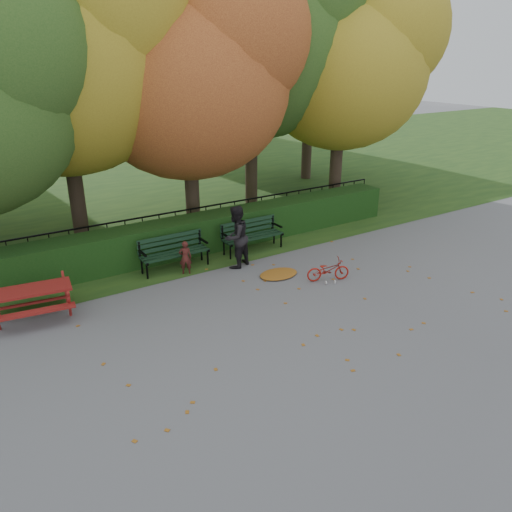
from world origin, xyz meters
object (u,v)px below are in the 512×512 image
tree_d (265,30)px  bench_right (251,233)px  tree_b (73,47)px  adult (236,237)px  tree_g (320,51)px  picnic_table (32,295)px  bicycle (328,270)px  tree_e (354,59)px  tree_c (200,70)px  child (185,258)px  bench_left (173,250)px

tree_d → bench_right: bearing=-128.2°
tree_b → adult: (2.57, -3.85, -4.57)m
tree_g → picnic_table: size_ratio=4.90×
bicycle → tree_g: bearing=-15.4°
tree_d → tree_e: tree_d is taller
tree_c → picnic_table: (-5.74, -3.13, -4.29)m
bicycle → tree_d: bearing=2.1°
tree_b → tree_c: tree_b is taller
tree_b → tree_e: tree_b is taller
tree_g → picnic_table: 15.71m
tree_d → tree_e: 3.15m
tree_b → picnic_table: bearing=-122.2°
tree_g → picnic_table: bearing=-152.4°
tree_e → bench_right: bearing=-159.1°
tree_e → adult: 8.20m
tree_b → tree_d: 6.37m
tree_b → tree_d: bearing=4.4°
tree_d → picnic_table: (-8.79, -4.40, -5.45)m
tree_c → tree_d: 3.50m
child → bicycle: size_ratio=0.82×
tree_c → bench_right: bearing=-83.3°
tree_e → bicycle: tree_e is taller
tree_b → bench_right: bearing=-40.7°
bench_left → tree_g: bearing=32.2°
tree_d → adult: (-3.75, -4.33, -5.15)m
tree_d → child: (-5.07, -4.03, -5.54)m
bench_right → adult: adult is taller
bench_right → bench_left: bearing=180.0°
tree_b → adult: 6.50m
tree_d → tree_c: bearing=-157.4°
tree_d → bicycle: bearing=-109.9°
tree_g → picnic_table: (-13.24, -6.93, -4.84)m
tree_c → tree_e: tree_e is taller
tree_e → tree_g: 4.39m
tree_c → bench_left: size_ratio=4.44×
child → bench_right: bearing=-145.9°
tree_d → bicycle: size_ratio=8.90×
tree_c → tree_g: bearing=26.9°
tree_b → bicycle: size_ratio=8.17×
tree_g → bench_left: size_ratio=4.75×
bench_left → tree_d: bearing=34.3°
tree_c → tree_e: bearing=-1.9°
adult → tree_e: bearing=-178.1°
picnic_table → child: size_ratio=1.97×
picnic_table → child: bearing=13.0°
picnic_table → child: (3.72, 0.37, -0.09)m
tree_b → tree_g: 11.19m
bicycle → adult: bearing=58.5°
tree_g → picnic_table: tree_g is taller
picnic_table → adult: adult is taller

